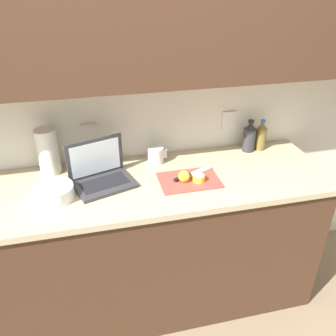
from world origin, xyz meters
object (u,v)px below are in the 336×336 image
cutting_board (189,180)px  paper_towel_roll (48,152)px  laptop (101,173)px  bottle_oil_tall (261,136)px  bowl_white (54,193)px  lemon_whole_beside (184,176)px  bottle_green_soda (249,137)px  measuring_cup (156,155)px  lemon_half_cut (199,178)px  knife (187,175)px

cutting_board → paper_towel_roll: 0.80m
laptop → bottle_oil_tall: size_ratio=1.81×
bowl_white → bottle_oil_tall: bearing=12.4°
lemon_whole_beside → bottle_green_soda: 0.58m
lemon_whole_beside → measuring_cup: size_ratio=0.55×
lemon_half_cut → measuring_cup: size_ratio=0.58×
lemon_whole_beside → cutting_board: bearing=18.0°
knife → measuring_cup: size_ratio=2.28×
knife → bottle_oil_tall: (0.56, 0.24, 0.07)m
lemon_half_cut → bowl_white: 0.76m
bottle_green_soda → measuring_cup: size_ratio=1.81×
cutting_board → bottle_oil_tall: bottle_oil_tall is taller
knife → lemon_half_cut: lemon_half_cut is taller
cutting_board → bottle_green_soda: (0.47, 0.27, 0.09)m
knife → measuring_cup: (-0.13, 0.22, 0.03)m
knife → bowl_white: 0.71m
lemon_whole_beside → knife: bearing=55.8°
lemon_half_cut → laptop: bearing=167.1°
bottle_green_soda → measuring_cup: (-0.61, -0.02, -0.05)m
lemon_half_cut → bowl_white: bowl_white is taller
cutting_board → lemon_whole_beside: lemon_whole_beside is taller
lemon_half_cut → paper_towel_roll: (-0.79, 0.30, 0.11)m
bowl_white → measuring_cup: bearing=24.0°
bowl_white → bottle_green_soda: bearing=13.2°
bottle_oil_tall → bowl_white: bearing=-167.6°
cutting_board → bottle_oil_tall: bearing=26.1°
knife → lemon_half_cut: size_ratio=3.91×
measuring_cup → bottle_oil_tall: bearing=1.7°
lemon_whole_beside → bottle_green_soda: (0.51, 0.28, 0.05)m
paper_towel_roll → lemon_half_cut: bearing=-20.7°
cutting_board → paper_towel_roll: size_ratio=1.24×
cutting_board → bottle_oil_tall: 0.62m
lemon_whole_beside → bottle_oil_tall: 0.65m
bowl_white → paper_towel_roll: bearing=95.9°
lemon_half_cut → bowl_white: bearing=178.7°
lemon_whole_beside → bowl_white: same height
measuring_cup → laptop: bearing=-155.1°
laptop → cutting_board: size_ratio=1.11×
paper_towel_roll → laptop: bearing=-33.5°
laptop → paper_towel_roll: paper_towel_roll is taller
knife → bowl_white: (-0.71, -0.04, 0.02)m
lemon_whole_beside → bowl_white: (-0.68, 0.00, -0.00)m
bottle_oil_tall → bowl_white: (-1.27, -0.28, -0.06)m
laptop → lemon_half_cut: size_ratio=5.43×
measuring_cup → bowl_white: 0.63m
cutting_board → lemon_whole_beside: bearing=-162.0°
laptop → lemon_whole_beside: size_ratio=5.71×
lemon_half_cut → bottle_oil_tall: (0.51, 0.30, 0.07)m
lemon_whole_beside → bottle_oil_tall: bearing=25.7°
bowl_white → cutting_board: bearing=0.5°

